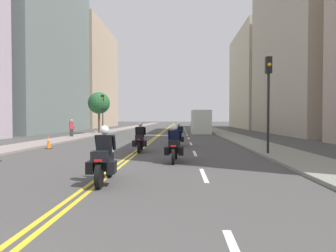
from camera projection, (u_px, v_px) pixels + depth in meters
ground_plane at (166, 130)px, 49.77m from camera, size 264.00×264.00×0.00m
sidewalk_left at (121, 129)px, 50.08m from camera, size 2.54×144.00×0.12m
sidewalk_right at (212, 129)px, 49.46m from camera, size 2.54×144.00×0.12m
centreline_yellow_inner at (165, 130)px, 49.78m from camera, size 0.12×132.00×0.01m
centreline_yellow_outer at (167, 130)px, 49.77m from camera, size 0.12×132.00×0.01m
lane_dashes_white at (188, 136)px, 30.67m from camera, size 0.14×56.40×0.01m
building_left_1 at (42, 15)px, 41.24m from camera, size 6.52×21.63×31.87m
building_right_1 at (313, 40)px, 35.62m from camera, size 9.57×20.21×21.96m
building_left_2 at (90, 77)px, 64.63m from camera, size 7.50×22.00×21.12m
building_right_2 at (255, 80)px, 57.47m from camera, size 6.61×19.37×18.12m
motorcycle_0 at (104, 160)px, 8.43m from camera, size 0.78×2.21×1.61m
motorcycle_1 at (175, 146)px, 12.56m from camera, size 0.78×2.22×1.58m
motorcycle_2 at (140, 140)px, 16.47m from camera, size 0.78×2.23×1.63m
motorcycle_3 at (178, 136)px, 19.83m from camera, size 0.78×2.21×1.56m
traffic_cone_0 at (49, 142)px, 18.15m from camera, size 0.33×0.33×0.82m
traffic_light_near at (268, 88)px, 14.71m from camera, size 0.28×0.38×4.80m
traffic_light_far at (103, 107)px, 35.19m from camera, size 0.28×0.38×4.57m
pedestrian_0 at (72, 128)px, 28.63m from camera, size 0.48×0.41×1.73m
street_tree_0 at (99, 103)px, 36.07m from camera, size 2.58×2.58×4.95m
parked_truck at (200, 123)px, 37.48m from camera, size 2.20×6.50×2.80m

